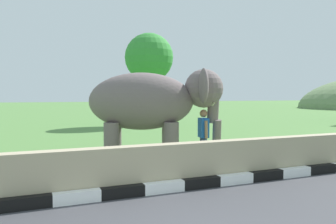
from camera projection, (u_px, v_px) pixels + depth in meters
name	position (u px, v px, depth m)	size (l,w,h in m)	color
striped_curb	(100.00, 195.00, 6.67)	(16.20, 0.20, 0.24)	white
barrier_parapet	(199.00, 163.00, 7.84)	(28.00, 0.36, 1.00)	tan
elephant	(154.00, 103.00, 10.08)	(4.07, 3.02, 2.87)	slate
person_handler	(203.00, 134.00, 10.15)	(0.31, 0.65, 1.66)	navy
tree_distant	(149.00, 58.00, 23.58)	(3.38, 3.38, 6.42)	brown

